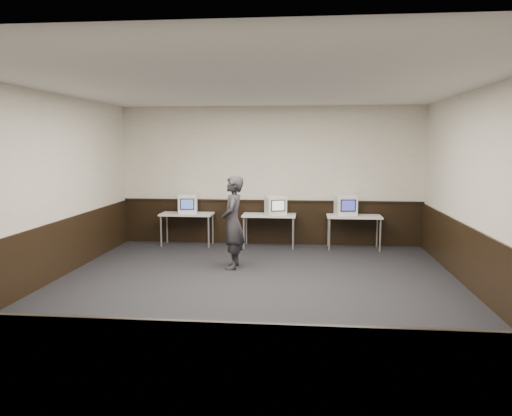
# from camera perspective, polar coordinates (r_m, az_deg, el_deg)

# --- Properties ---
(floor) EXTENTS (8.00, 8.00, 0.00)m
(floor) POSITION_cam_1_polar(r_m,az_deg,el_deg) (7.95, -0.45, -9.73)
(floor) COLOR black
(floor) RESTS_ON ground
(ceiling) EXTENTS (8.00, 8.00, 0.00)m
(ceiling) POSITION_cam_1_polar(r_m,az_deg,el_deg) (7.65, -0.47, 13.83)
(ceiling) COLOR white
(ceiling) RESTS_ON back_wall
(back_wall) EXTENTS (7.00, 0.00, 7.00)m
(back_wall) POSITION_cam_1_polar(r_m,az_deg,el_deg) (11.61, 1.67, 3.70)
(back_wall) COLOR beige
(back_wall) RESTS_ON ground
(front_wall) EXTENTS (7.00, 0.00, 7.00)m
(front_wall) POSITION_cam_1_polar(r_m,az_deg,el_deg) (3.73, -7.11, -4.08)
(front_wall) COLOR beige
(front_wall) RESTS_ON ground
(left_wall) EXTENTS (0.00, 8.00, 8.00)m
(left_wall) POSITION_cam_1_polar(r_m,az_deg,el_deg) (8.74, -23.94, 1.88)
(left_wall) COLOR beige
(left_wall) RESTS_ON ground
(right_wall) EXTENTS (0.00, 8.00, 8.00)m
(right_wall) POSITION_cam_1_polar(r_m,az_deg,el_deg) (8.05, 25.14, 1.41)
(right_wall) COLOR beige
(right_wall) RESTS_ON ground
(wainscot_back) EXTENTS (6.98, 0.04, 1.00)m
(wainscot_back) POSITION_cam_1_polar(r_m,az_deg,el_deg) (11.71, 1.64, -1.68)
(wainscot_back) COLOR black
(wainscot_back) RESTS_ON back_wall
(wainscot_front) EXTENTS (6.98, 0.04, 1.00)m
(wainscot_front) POSITION_cam_1_polar(r_m,az_deg,el_deg) (4.10, -6.78, -19.25)
(wainscot_front) COLOR black
(wainscot_front) RESTS_ON front_wall
(wainscot_left) EXTENTS (0.04, 7.98, 1.00)m
(wainscot_left) POSITION_cam_1_polar(r_m,az_deg,el_deg) (8.89, -23.46, -5.19)
(wainscot_left) COLOR black
(wainscot_left) RESTS_ON left_wall
(wainscot_right) EXTENTS (0.04, 7.98, 1.00)m
(wainscot_right) POSITION_cam_1_polar(r_m,az_deg,el_deg) (8.22, 24.59, -6.24)
(wainscot_right) COLOR black
(wainscot_right) RESTS_ON right_wall
(wainscot_rail) EXTENTS (6.98, 0.06, 0.04)m
(wainscot_rail) POSITION_cam_1_polar(r_m,az_deg,el_deg) (11.62, 1.64, 0.83)
(wainscot_rail) COLOR black
(wainscot_rail) RESTS_ON wainscot_back
(desk_left) EXTENTS (1.20, 0.60, 0.75)m
(desk_left) POSITION_cam_1_polar(r_m,az_deg,el_deg) (11.60, -7.89, -0.94)
(desk_left) COLOR silver
(desk_left) RESTS_ON ground
(desk_center) EXTENTS (1.20, 0.60, 0.75)m
(desk_center) POSITION_cam_1_polar(r_m,az_deg,el_deg) (11.31, 1.51, -1.09)
(desk_center) COLOR silver
(desk_center) RESTS_ON ground
(desk_right) EXTENTS (1.20, 0.60, 0.75)m
(desk_right) POSITION_cam_1_polar(r_m,az_deg,el_deg) (11.33, 11.13, -1.21)
(desk_right) COLOR silver
(desk_right) RESTS_ON ground
(emac_left) EXTENTS (0.49, 0.51, 0.43)m
(emac_left) POSITION_cam_1_polar(r_m,az_deg,el_deg) (11.59, -7.79, 0.47)
(emac_left) COLOR white
(emac_left) RESTS_ON desk_left
(emac_center) EXTENTS (0.54, 0.56, 0.42)m
(emac_center) POSITION_cam_1_polar(r_m,az_deg,el_deg) (11.23, 2.25, 0.31)
(emac_center) COLOR white
(emac_center) RESTS_ON desk_center
(emac_right) EXTENTS (0.51, 0.54, 0.45)m
(emac_right) POSITION_cam_1_polar(r_m,az_deg,el_deg) (11.32, 10.22, 0.31)
(emac_right) COLOR white
(emac_right) RESTS_ON desk_right
(person) EXTENTS (0.43, 0.65, 1.75)m
(person) POSITION_cam_1_polar(r_m,az_deg,el_deg) (9.36, -2.67, -1.66)
(person) COLOR #26242A
(person) RESTS_ON ground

